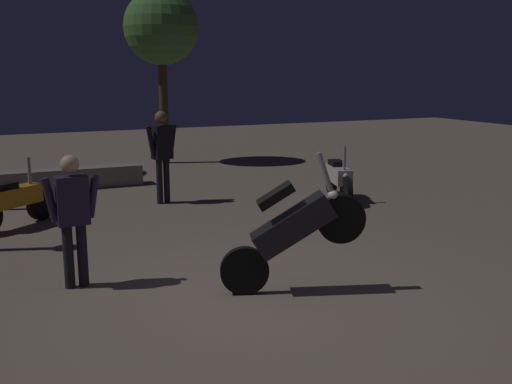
{
  "coord_description": "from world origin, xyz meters",
  "views": [
    {
      "loc": [
        -2.69,
        -5.71,
        2.51
      ],
      "look_at": [
        0.39,
        1.01,
        1.0
      ],
      "focal_mm": 41.64,
      "sensor_mm": 36.0,
      "label": 1
    }
  ],
  "objects": [
    {
      "name": "person_bystander_far",
      "position": [
        -1.84,
        1.24,
        0.93
      ],
      "size": [
        0.66,
        0.26,
        1.58
      ],
      "rotation": [
        0.0,
        0.0,
        1.62
      ],
      "color": "black",
      "rests_on": "ground_plane"
    },
    {
      "name": "ground_plane",
      "position": [
        0.0,
        0.0,
        0.0
      ],
      "size": [
        40.0,
        40.0,
        0.0
      ],
      "primitive_type": "plane",
      "color": "#756656"
    },
    {
      "name": "tree_left_bg",
      "position": [
        1.83,
        10.2,
        3.62
      ],
      "size": [
        2.0,
        2.0,
        4.67
      ],
      "color": "#4C331E",
      "rests_on": "ground_plane"
    },
    {
      "name": "motorcycle_black_foreground",
      "position": [
        0.39,
        0.01,
        0.74
      ],
      "size": [
        1.6,
        0.65,
        1.63
      ],
      "rotation": [
        0.0,
        0.0,
        -0.34
      ],
      "color": "black",
      "rests_on": "ground_plane"
    },
    {
      "name": "motorcycle_orange_parked_left",
      "position": [
        -2.34,
        4.5,
        0.44
      ],
      "size": [
        1.37,
        1.09,
        1.11
      ],
      "rotation": [
        0.0,
        0.0,
        0.66
      ],
      "color": "black",
      "rests_on": "ground_plane"
    },
    {
      "name": "motorcycle_white_parked_right",
      "position": [
        3.6,
        4.08,
        0.44
      ],
      "size": [
        0.58,
        1.62,
        1.11
      ],
      "rotation": [
        0.0,
        0.0,
        4.42
      ],
      "color": "black",
      "rests_on": "ground_plane"
    },
    {
      "name": "person_rider_beside",
      "position": [
        0.37,
        5.24,
        1.07
      ],
      "size": [
        0.67,
        0.33,
        1.77
      ],
      "rotation": [
        0.0,
        0.0,
        5.01
      ],
      "color": "black",
      "rests_on": "ground_plane"
    },
    {
      "name": "planter_wall_low",
      "position": [
        -1.44,
        7.46,
        0.23
      ],
      "size": [
        3.8,
        0.5,
        0.45
      ],
      "color": "gray",
      "rests_on": "ground_plane"
    }
  ]
}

